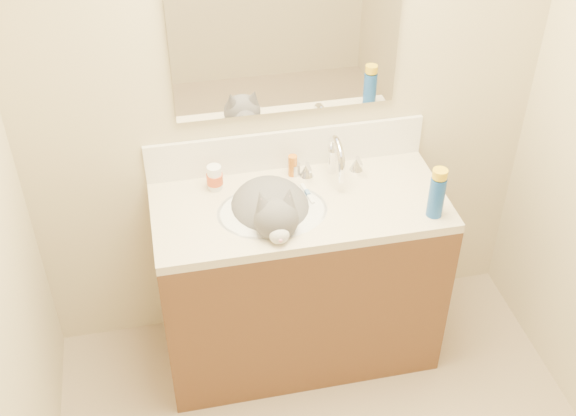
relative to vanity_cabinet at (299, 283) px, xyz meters
name	(u,v)px	position (x,y,z in m)	size (l,w,h in m)	color
room_shell	(389,237)	(0.00, -0.97, 1.08)	(2.24, 2.54, 2.52)	beige
vanity_cabinet	(299,283)	(0.00, 0.00, 0.00)	(1.20, 0.55, 0.82)	brown
counter_slab	(300,206)	(0.00, 0.00, 0.43)	(1.20, 0.55, 0.04)	beige
basin	(273,224)	(-0.12, -0.03, 0.38)	(0.45, 0.36, 0.14)	white
faucet	(335,161)	(0.18, 0.14, 0.54)	(0.28, 0.20, 0.21)	silver
cat	(272,213)	(-0.12, -0.02, 0.43)	(0.38, 0.47, 0.35)	#524F52
backsplash	(287,149)	(0.00, 0.26, 0.54)	(1.20, 0.02, 0.18)	white
mirror	(286,18)	(0.00, 0.26, 1.13)	(0.90, 0.02, 0.80)	white
pill_bottle	(215,178)	(-0.32, 0.17, 0.50)	(0.06, 0.06, 0.11)	white
pill_label	(215,179)	(-0.32, 0.17, 0.50)	(0.07, 0.07, 0.04)	#CE4E22
silver_jar	(295,169)	(0.02, 0.20, 0.48)	(0.05, 0.05, 0.05)	#B7B7BC
amber_bottle	(293,166)	(0.01, 0.20, 0.50)	(0.04, 0.04, 0.10)	#CA6917
toothbrush	(307,193)	(0.04, 0.05, 0.45)	(0.01, 0.14, 0.01)	white
toothbrush_head	(307,193)	(0.04, 0.05, 0.46)	(0.02, 0.03, 0.02)	#5D88C5
spray_can	(436,197)	(0.50, -0.19, 0.54)	(0.06, 0.06, 0.17)	#16489D
spray_cap	(440,174)	(0.50, -0.19, 0.65)	(0.06, 0.06, 0.04)	gold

